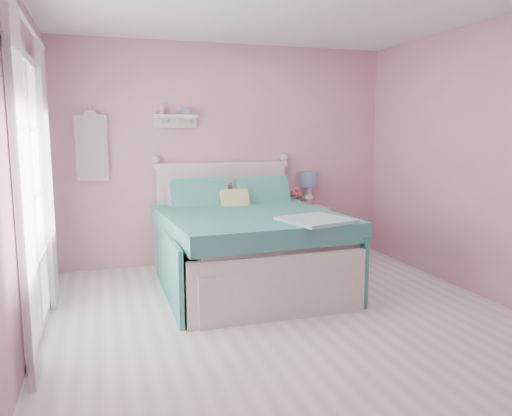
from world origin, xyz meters
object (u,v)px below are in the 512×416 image
bed (245,246)px  nightstand (307,233)px  teacup (306,205)px  vase (296,201)px  table_lamp (309,182)px

bed → nightstand: 1.31m
nightstand → teacup: 0.39m
vase → teacup: (0.07, -0.15, -0.03)m
bed → table_lamp: 1.53m
vase → nightstand: bearing=-17.8°
nightstand → teacup: size_ratio=6.18×
table_lamp → vase: (-0.19, -0.07, -0.23)m
bed → vase: 1.28m
bed → nightstand: bearing=34.1°
nightstand → vase: (-0.13, 0.04, 0.39)m
bed → table_lamp: bearing=36.2°
bed → nightstand: bed is taller
nightstand → vase: size_ratio=4.85×
bed → vase: size_ratio=15.86×
table_lamp → teacup: bearing=-118.7°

